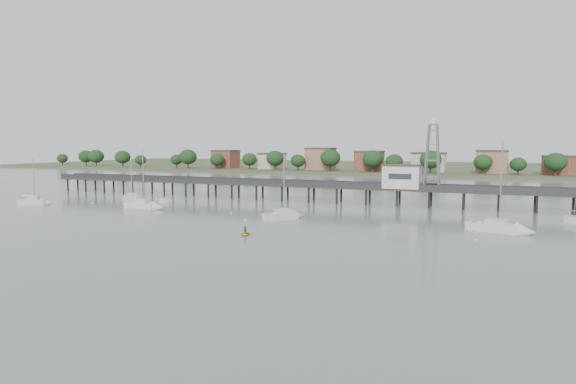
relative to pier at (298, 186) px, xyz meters
name	(u,v)px	position (x,y,z in m)	size (l,w,h in m)	color
ground_plane	(133,250)	(0.00, -60.00, -3.79)	(500.00, 500.00, 0.00)	slate
pier	(298,186)	(0.00, 0.00, 0.00)	(150.00, 5.00, 5.50)	#2D2823
pier_building	(402,176)	(25.00, 0.00, 2.87)	(8.40, 5.40, 5.30)	silver
lattice_tower	(432,157)	(31.50, 0.00, 7.31)	(3.20, 3.20, 15.50)	slate
sailboat_a	(38,202)	(-51.82, -30.42, -3.14)	(6.86, 4.95, 11.28)	silver
sailboat_c	(288,216)	(8.70, -27.90, -3.15)	(6.35, 7.75, 13.00)	silver
sailboat_b	(134,199)	(-36.07, -16.87, -3.15)	(7.43, 5.19, 12.10)	silver
sailboat_d	(507,229)	(45.68, -28.03, -3.16)	(9.67, 5.09, 15.24)	silver
sailboat_f	(148,206)	(-24.46, -26.19, -3.16)	(8.63, 2.60, 14.17)	silver
white_tender	(165,201)	(-27.96, -15.28, -3.41)	(3.37, 1.91, 1.24)	silver
yellow_dinghy	(245,235)	(8.80, -45.18, -3.79)	(1.82, 0.53, 2.55)	yellow
dinghy_occupant	(245,235)	(8.80, -45.18, -3.79)	(0.44, 1.20, 0.29)	black
mooring_buoys	(216,216)	(-5.21, -30.23, -3.71)	(84.78, 13.96, 0.39)	beige
far_shore	(408,167)	(0.36, 179.58, -2.85)	(500.00, 170.00, 10.40)	#475133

